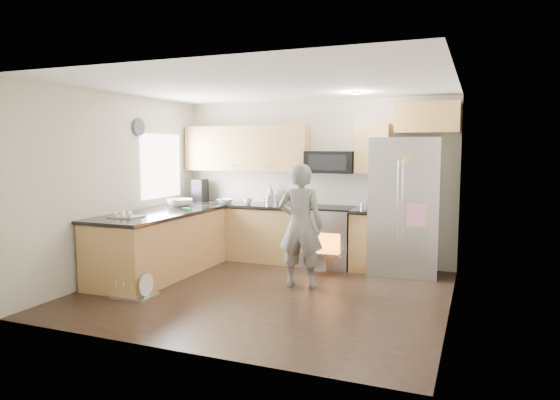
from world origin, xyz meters
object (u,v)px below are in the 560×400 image
at_px(person, 301,225).
at_px(dish_rack, 135,290).
at_px(stove_range, 328,223).
at_px(refrigerator, 404,206).

xyz_separation_m(person, dish_rack, (-1.76, -1.19, -0.74)).
height_order(stove_range, person, stove_range).
relative_size(stove_range, dish_rack, 3.61).
bearing_deg(person, refrigerator, -137.84).
bearing_deg(dish_rack, refrigerator, 40.27).
xyz_separation_m(stove_range, refrigerator, (1.15, 0.01, 0.32)).
bearing_deg(refrigerator, stove_range, 175.88).
xyz_separation_m(stove_range, person, (-0.01, -1.27, 0.15)).
height_order(stove_range, refrigerator, refrigerator).
distance_m(stove_range, refrigerator, 1.19).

